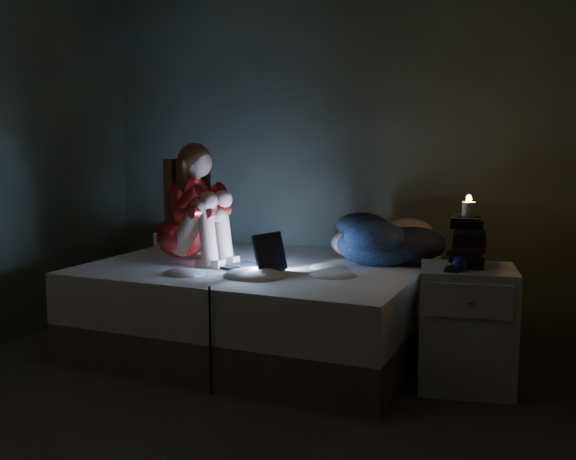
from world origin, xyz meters
The scene contains 12 objects.
floor centered at (0.00, 0.00, -0.01)m, with size 3.60×3.80×0.02m, color #2F2A28.
wall_back centered at (0.00, 1.91, 1.30)m, with size 3.60×0.02×2.60m, color #565C48.
bed centered at (-0.20, 1.10, 0.28)m, with size 2.03×1.52×0.56m, color silver, non-canonical shape.
pillow centered at (-0.87, 1.41, 0.62)m, with size 0.44×0.31×0.13m, color white.
woman centered at (-0.69, 1.00, 0.94)m, with size 0.47×0.31×0.76m, color #A51523, non-canonical shape.
laptop centered at (-0.15, 0.91, 0.68)m, with size 0.35×0.25×0.25m, color black, non-canonical shape.
clothes_pile centered at (0.48, 1.44, 0.72)m, with size 0.55×0.44×0.33m, color #0B103B, non-canonical shape.
nightstand centered at (1.11, 0.97, 0.33)m, with size 0.49×0.44×0.66m, color silver.
book_stack centered at (1.10, 1.00, 0.80)m, with size 0.19×0.25×0.28m, color black, non-canonical shape.
candle centered at (1.10, 1.00, 0.97)m, with size 0.07×0.07×0.08m, color beige.
phone centered at (1.02, 0.87, 0.66)m, with size 0.07×0.14×0.01m, color black.
blue_orb centered at (1.06, 0.86, 0.70)m, with size 0.08×0.08×0.08m, color navy.
Camera 1 is at (1.60, -2.59, 1.32)m, focal length 41.28 mm.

